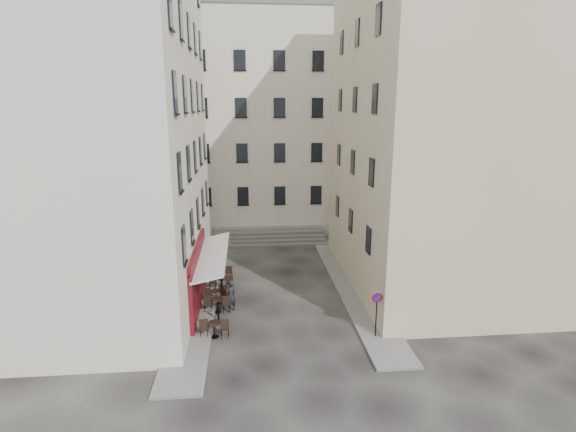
{
  "coord_description": "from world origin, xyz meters",
  "views": [
    {
      "loc": [
        -1.68,
        -21.99,
        10.75
      ],
      "look_at": [
        0.74,
        4.0,
        4.24
      ],
      "focal_mm": 28.0,
      "sensor_mm": 36.0,
      "label": 1
    }
  ],
  "objects": [
    {
      "name": "pedestrian",
      "position": [
        -2.66,
        0.27,
        0.88
      ],
      "size": [
        0.75,
        0.75,
        1.75
      ],
      "primitive_type": "imported",
      "rotation": [
        0.0,
        0.0,
        3.91
      ],
      "color": "black",
      "rests_on": "ground"
    },
    {
      "name": "sidewalk_left",
      "position": [
        -4.5,
        4.0,
        0.06
      ],
      "size": [
        2.0,
        22.0,
        0.12
      ],
      "primitive_type": "cube",
      "color": "slate",
      "rests_on": "ground"
    },
    {
      "name": "building_left",
      "position": [
        -10.5,
        3.0,
        10.31
      ],
      "size": [
        12.2,
        16.2,
        20.6
      ],
      "color": "beige",
      "rests_on": "ground"
    },
    {
      "name": "building_back",
      "position": [
        -1.0,
        19.0,
        9.31
      ],
      "size": [
        18.2,
        10.2,
        18.6
      ],
      "color": "beige",
      "rests_on": "ground"
    },
    {
      "name": "stone_steps",
      "position": [
        0.0,
        12.57,
        0.4
      ],
      "size": [
        9.0,
        3.15,
        0.8
      ],
      "color": "#5A5856",
      "rests_on": "ground"
    },
    {
      "name": "bollard_far",
      "position": [
        -3.25,
        6.0,
        0.53
      ],
      "size": [
        0.12,
        0.12,
        0.98
      ],
      "color": "black",
      "rests_on": "ground"
    },
    {
      "name": "building_right",
      "position": [
        10.5,
        3.5,
        9.31
      ],
      "size": [
        12.2,
        14.2,
        18.6
      ],
      "color": "tan",
      "rests_on": "ground"
    },
    {
      "name": "ground",
      "position": [
        0.0,
        0.0,
        0.0
      ],
      "size": [
        90.0,
        90.0,
        0.0
      ],
      "primitive_type": "plane",
      "color": "black",
      "rests_on": "ground"
    },
    {
      "name": "bistro_table_b",
      "position": [
        -3.37,
        0.14,
        0.51
      ],
      "size": [
        1.42,
        0.66,
        1.0
      ],
      "color": "black",
      "rests_on": "ground"
    },
    {
      "name": "sidewalk_right",
      "position": [
        4.5,
        3.0,
        0.06
      ],
      "size": [
        2.0,
        18.0,
        0.12
      ],
      "primitive_type": "cube",
      "color": "slate",
      "rests_on": "ground"
    },
    {
      "name": "bollard_mid",
      "position": [
        -3.25,
        2.5,
        0.53
      ],
      "size": [
        0.12,
        0.12,
        0.98
      ],
      "color": "black",
      "rests_on": "ground"
    },
    {
      "name": "bistro_table_d",
      "position": [
        -3.32,
        3.07,
        0.51
      ],
      "size": [
        1.42,
        0.66,
        1.0
      ],
      "color": "black",
      "rests_on": "ground"
    },
    {
      "name": "bistro_table_a",
      "position": [
        -3.35,
        -2.48,
        0.5
      ],
      "size": [
        1.39,
        0.65,
        0.98
      ],
      "color": "black",
      "rests_on": "ground"
    },
    {
      "name": "bistro_table_c",
      "position": [
        -3.51,
        1.38,
        0.47
      ],
      "size": [
        1.3,
        0.61,
        0.91
      ],
      "color": "black",
      "rests_on": "ground"
    },
    {
      "name": "bistro_table_e",
      "position": [
        -3.36,
        4.76,
        0.48
      ],
      "size": [
        1.33,
        0.62,
        0.93
      ],
      "color": "black",
      "rests_on": "ground"
    },
    {
      "name": "bollard_near",
      "position": [
        -3.25,
        -1.0,
        0.53
      ],
      "size": [
        0.12,
        0.12,
        0.98
      ],
      "color": "black",
      "rests_on": "ground"
    },
    {
      "name": "cafe_storefront",
      "position": [
        -4.32,
        1.0,
        1.88
      ],
      "size": [
        1.74,
        7.3,
        3.5
      ],
      "color": "#4E0B12",
      "rests_on": "ground"
    },
    {
      "name": "no_parking_sign",
      "position": [
        4.2,
        -3.28,
        1.67
      ],
      "size": [
        0.54,
        0.1,
        2.35
      ],
      "rotation": [
        0.0,
        0.0,
        -0.01
      ],
      "color": "black",
      "rests_on": "ground"
    }
  ]
}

